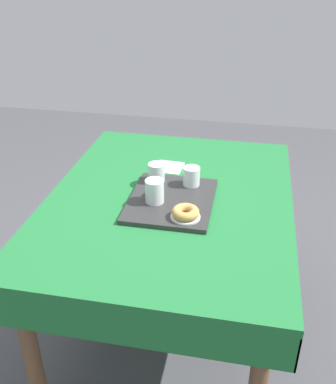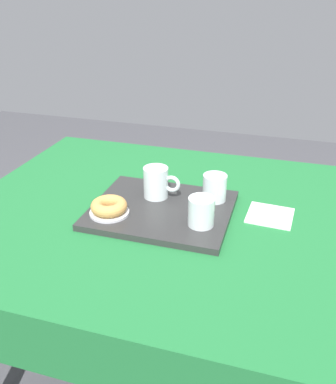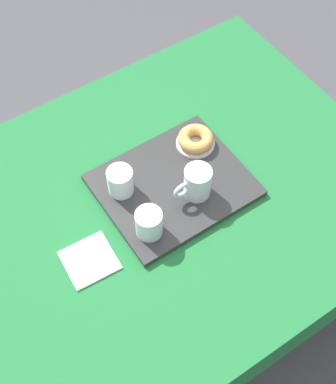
{
  "view_description": "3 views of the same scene",
  "coord_description": "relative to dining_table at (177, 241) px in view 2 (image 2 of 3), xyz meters",
  "views": [
    {
      "loc": [
        1.59,
        0.31,
        1.7
      ],
      "look_at": [
        0.0,
        -0.01,
        0.79
      ],
      "focal_mm": 41.63,
      "sensor_mm": 36.0,
      "label": 1
    },
    {
      "loc": [
        -0.28,
        1.04,
        1.38
      ],
      "look_at": [
        0.04,
        -0.02,
        0.82
      ],
      "focal_mm": 38.8,
      "sensor_mm": 36.0,
      "label": 2
    },
    {
      "loc": [
        -0.45,
        -0.7,
        2.04
      ],
      "look_at": [
        0.01,
        -0.0,
        0.79
      ],
      "focal_mm": 51.01,
      "sensor_mm": 36.0,
      "label": 3
    }
  ],
  "objects": [
    {
      "name": "dining_table",
      "position": [
        0.0,
        0.0,
        0.0
      ],
      "size": [
        1.31,
        1.01,
        0.76
      ],
      "color": "#1E6B33",
      "rests_on": "ground"
    },
    {
      "name": "serving_tray",
      "position": [
        0.04,
        0.02,
        0.11
      ],
      "size": [
        0.41,
        0.34,
        0.02
      ],
      "primitive_type": "cube",
      "color": "#2D2D2D",
      "rests_on": "dining_table"
    },
    {
      "name": "tea_mug_left",
      "position": [
        0.08,
        -0.05,
        0.17
      ],
      "size": [
        0.12,
        0.08,
        0.1
      ],
      "color": "silver",
      "rests_on": "serving_tray"
    },
    {
      "name": "water_glass_near",
      "position": [
        -0.09,
        0.08,
        0.16
      ],
      "size": [
        0.07,
        0.07,
        0.08
      ],
      "color": "silver",
      "rests_on": "serving_tray"
    },
    {
      "name": "water_glass_far",
      "position": [
        -0.09,
        -0.08,
        0.16
      ],
      "size": [
        0.07,
        0.07,
        0.08
      ],
      "color": "silver",
      "rests_on": "serving_tray"
    },
    {
      "name": "donut_plate_left",
      "position": [
        0.18,
        0.1,
        0.12
      ],
      "size": [
        0.11,
        0.11,
        0.01
      ],
      "primitive_type": "cylinder",
      "color": "silver",
      "rests_on": "serving_tray"
    },
    {
      "name": "sugar_donut_left",
      "position": [
        0.18,
        0.1,
        0.15
      ],
      "size": [
        0.1,
        0.1,
        0.04
      ],
      "primitive_type": "torus",
      "color": "tan",
      "rests_on": "donut_plate_left"
    },
    {
      "name": "paper_napkin",
      "position": [
        -0.27,
        -0.06,
        0.1
      ],
      "size": [
        0.14,
        0.13,
        0.01
      ],
      "primitive_type": "cube",
      "rotation": [
        0.0,
        0.0,
        -0.06
      ],
      "color": "white",
      "rests_on": "dining_table"
    }
  ]
}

